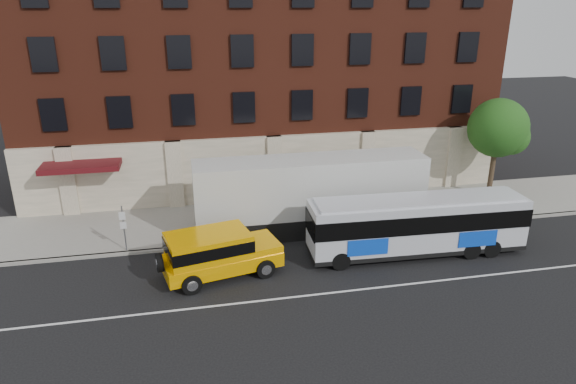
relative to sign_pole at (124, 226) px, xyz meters
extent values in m
plane|color=black|center=(8.50, -6.15, -1.45)|extent=(120.00, 120.00, 0.00)
cube|color=gray|center=(8.50, 2.85, -1.38)|extent=(60.00, 6.00, 0.15)
cube|color=gray|center=(8.50, -0.15, -1.38)|extent=(60.00, 0.25, 0.15)
cube|color=silver|center=(8.50, -5.65, -1.45)|extent=(60.00, 0.12, 0.01)
cube|color=#5A2315|center=(8.50, 10.85, 6.20)|extent=(30.00, 10.00, 15.00)
cube|color=beige|center=(8.50, 5.70, 0.70)|extent=(30.00, 0.35, 4.00)
cube|color=#4B0D11|center=(-2.50, 4.85, 1.80)|extent=(4.20, 2.20, 0.30)
cube|color=beige|center=(-3.50, 5.60, 0.70)|extent=(0.90, 0.55, 4.00)
cube|color=beige|center=(2.50, 5.60, 0.70)|extent=(0.90, 0.55, 4.00)
cube|color=beige|center=(8.50, 5.60, 0.70)|extent=(0.90, 0.55, 4.00)
cube|color=beige|center=(14.50, 5.60, 0.70)|extent=(0.90, 0.55, 4.00)
cube|color=beige|center=(20.50, 5.60, 0.70)|extent=(0.90, 0.55, 4.00)
cube|color=black|center=(-3.75, 5.77, 4.50)|extent=(1.30, 0.20, 1.80)
cube|color=black|center=(-0.25, 5.77, 4.50)|extent=(1.30, 0.20, 1.80)
cube|color=black|center=(3.25, 5.77, 4.50)|extent=(1.30, 0.20, 1.80)
cube|color=black|center=(6.75, 5.77, 4.50)|extent=(1.30, 0.20, 1.80)
cube|color=black|center=(10.25, 5.77, 4.50)|extent=(1.30, 0.20, 1.80)
cube|color=black|center=(13.75, 5.77, 4.50)|extent=(1.30, 0.20, 1.80)
cube|color=black|center=(17.25, 5.77, 4.50)|extent=(1.30, 0.20, 1.80)
cube|color=black|center=(20.75, 5.77, 4.50)|extent=(1.30, 0.20, 1.80)
cube|color=black|center=(-3.75, 5.77, 7.70)|extent=(1.30, 0.20, 1.80)
cube|color=black|center=(-0.25, 5.77, 7.70)|extent=(1.30, 0.20, 1.80)
cube|color=black|center=(3.25, 5.77, 7.70)|extent=(1.30, 0.20, 1.80)
cube|color=black|center=(6.75, 5.77, 7.70)|extent=(1.30, 0.20, 1.80)
cube|color=black|center=(10.25, 5.77, 7.70)|extent=(1.30, 0.20, 1.80)
cube|color=black|center=(13.75, 5.77, 7.70)|extent=(1.30, 0.20, 1.80)
cube|color=black|center=(17.25, 5.77, 7.70)|extent=(1.30, 0.20, 1.80)
cube|color=black|center=(20.75, 5.77, 7.70)|extent=(1.30, 0.20, 1.80)
cube|color=black|center=(-2.00, 5.63, 0.30)|extent=(2.60, 0.15, 2.80)
cube|color=black|center=(4.00, 5.63, 0.30)|extent=(2.60, 0.15, 2.80)
cube|color=black|center=(10.00, 5.63, 0.30)|extent=(2.60, 0.15, 2.80)
cube|color=black|center=(16.00, 5.63, 0.30)|extent=(2.60, 0.15, 2.80)
cylinder|color=slate|center=(0.00, 0.05, -0.20)|extent=(0.07, 0.07, 2.50)
cube|color=silver|center=(0.00, -0.10, 0.60)|extent=(0.30, 0.03, 0.40)
cube|color=silver|center=(0.00, -0.10, 0.10)|extent=(0.30, 0.03, 0.35)
cylinder|color=#37271B|center=(22.00, 3.35, 0.20)|extent=(0.32, 0.32, 3.00)
sphere|color=#1A4914|center=(22.00, 3.35, 3.10)|extent=(3.60, 3.60, 3.60)
sphere|color=#1A4914|center=(22.70, 2.95, 2.60)|extent=(2.20, 2.20, 2.20)
sphere|color=#1A4914|center=(21.40, 3.75, 2.70)|extent=(2.00, 2.00, 2.00)
cube|color=silver|center=(14.02, -2.90, 0.11)|extent=(10.66, 2.59, 2.51)
cube|color=black|center=(14.02, -2.90, -1.05)|extent=(10.70, 2.64, 0.22)
cube|color=silver|center=(14.02, -2.90, 1.42)|extent=(10.12, 2.31, 0.11)
cube|color=black|center=(14.02, -2.90, 0.53)|extent=(10.73, 2.67, 0.88)
cube|color=#0D3FC3|center=(11.15, -3.93, -0.35)|extent=(1.94, 0.11, 0.79)
cube|color=#0D3FC3|center=(16.70, -1.87, -0.35)|extent=(1.94, 0.11, 0.79)
cylinder|color=black|center=(9.92, -3.75, -1.01)|extent=(0.89, 0.30, 0.88)
cylinder|color=black|center=(10.00, -1.76, -1.01)|extent=(0.89, 0.30, 0.88)
cylinder|color=black|center=(16.45, -3.99, -1.01)|extent=(0.89, 0.30, 0.88)
cylinder|color=black|center=(16.52, -2.00, -1.01)|extent=(0.89, 0.30, 0.88)
cylinder|color=black|center=(17.50, -4.03, -1.01)|extent=(0.89, 0.30, 0.88)
cylinder|color=black|center=(17.58, -2.04, -1.01)|extent=(0.89, 0.30, 0.88)
cube|color=#EB9E00|center=(4.50, -3.07, -0.74)|extent=(5.57, 3.25, 0.65)
cube|color=#EB9E00|center=(3.92, -3.20, 0.13)|extent=(3.97, 2.86, 1.09)
cube|color=black|center=(3.92, -3.20, 0.18)|extent=(4.02, 2.91, 0.54)
cube|color=#EB9E00|center=(6.25, -2.68, -0.25)|extent=(2.04, 2.37, 0.33)
cube|color=black|center=(7.07, -2.50, -0.69)|extent=(0.44, 1.72, 0.60)
cylinder|color=black|center=(1.79, -3.66, -0.25)|extent=(0.41, 0.86, 0.83)
cylinder|color=black|center=(6.38, -3.75, -1.02)|extent=(0.92, 0.49, 0.87)
cylinder|color=silver|center=(6.38, -3.75, -1.02)|extent=(0.54, 0.42, 0.48)
cylinder|color=black|center=(5.92, -1.66, -1.02)|extent=(0.92, 0.49, 0.87)
cylinder|color=silver|center=(5.92, -1.66, -1.02)|extent=(0.54, 0.42, 0.48)
cylinder|color=black|center=(3.08, -4.47, -1.02)|extent=(0.92, 0.49, 0.87)
cylinder|color=silver|center=(3.08, -4.47, -1.02)|extent=(0.54, 0.42, 0.48)
cylinder|color=black|center=(2.62, -2.39, -1.02)|extent=(0.92, 0.49, 0.87)
cylinder|color=silver|center=(2.62, -2.39, -1.02)|extent=(0.54, 0.42, 0.48)
cube|color=black|center=(9.59, 0.79, -0.89)|extent=(12.27, 2.46, 1.12)
cube|color=silver|center=(9.59, 0.79, 1.16)|extent=(12.27, 2.50, 2.97)
cylinder|color=black|center=(4.99, -0.39, -0.94)|extent=(1.02, 0.29, 1.02)
cylinder|color=black|center=(4.99, 1.96, -0.94)|extent=(1.02, 0.29, 1.02)
cylinder|color=black|center=(6.22, -0.39, -0.94)|extent=(1.02, 0.29, 1.02)
cylinder|color=black|center=(6.22, 1.96, -0.94)|extent=(1.02, 0.29, 1.02)
cylinder|color=black|center=(12.97, -0.38, -0.94)|extent=(1.02, 0.29, 1.02)
cylinder|color=black|center=(12.97, 1.97, -0.94)|extent=(1.02, 0.29, 1.02)
cylinder|color=black|center=(14.19, -0.38, -0.94)|extent=(1.02, 0.29, 1.02)
cylinder|color=black|center=(14.19, 1.97, -0.94)|extent=(1.02, 0.29, 1.02)
camera|label=1|loc=(3.28, -23.72, 10.15)|focal=31.58mm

